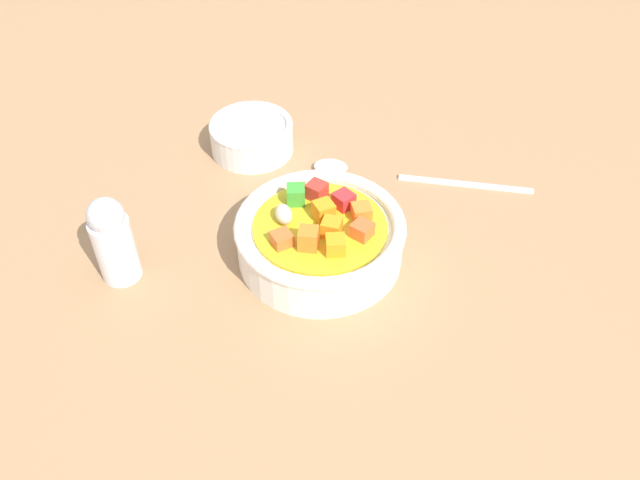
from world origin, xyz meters
The scene contains 5 objects.
ground_plane centered at (0.00, 0.00, -1.00)cm, with size 140.00×140.00×2.00cm, color #9E754F.
soup_bowl_main centered at (0.01, 0.00, 2.53)cm, with size 15.45×15.45×5.85cm.
spoon centered at (13.79, -3.09, 0.46)cm, with size 5.86×22.98×1.04cm.
side_bowl_small centered at (13.11, 12.85, 1.88)cm, with size 9.13×9.13×3.65cm.
pepper_shaker centered at (-8.30, 16.02, 4.31)cm, with size 3.52×3.52×8.71cm.
Camera 1 is at (-40.47, -14.96, 43.65)cm, focal length 36.95 mm.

